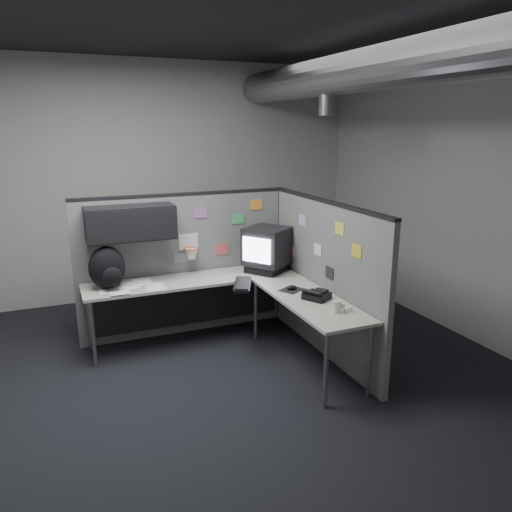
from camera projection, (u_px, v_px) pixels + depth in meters
name	position (u px, v px, depth m)	size (l,w,h in m)	color
room	(288.00, 155.00, 4.45)	(5.62, 5.62, 3.22)	black
partition_back	(172.00, 251.00, 5.53)	(2.44, 0.42, 1.63)	slate
partition_right	(324.00, 278.00, 5.17)	(0.07, 2.23, 1.63)	slate
desk	(222.00, 294.00, 5.30)	(2.31, 2.11, 0.73)	#ADA89C
monitor	(267.00, 249.00, 5.65)	(0.62, 0.62, 0.51)	black
keyboard	(242.00, 284.00, 5.18)	(0.35, 0.50, 0.04)	black
mouse	(292.00, 288.00, 5.05)	(0.28, 0.27, 0.05)	black
phone	(316.00, 295.00, 4.79)	(0.29, 0.30, 0.11)	black
bottles	(342.00, 308.00, 4.48)	(0.13, 0.15, 0.08)	silver
cup	(337.00, 307.00, 4.43)	(0.08, 0.08, 0.11)	beige
papers	(131.00, 287.00, 5.13)	(0.64, 0.47, 0.01)	white
backpack	(108.00, 268.00, 5.04)	(0.39, 0.37, 0.45)	black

